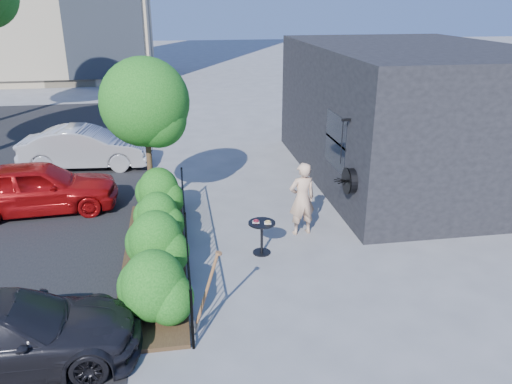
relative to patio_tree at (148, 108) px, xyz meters
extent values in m
plane|color=gray|center=(2.24, -2.76, -2.76)|extent=(120.00, 120.00, 0.00)
cube|color=black|center=(7.74, 1.74, -0.76)|extent=(6.00, 9.00, 4.00)
cube|color=black|center=(4.75, -0.36, -0.96)|extent=(0.04, 1.60, 1.40)
cube|color=black|center=(4.75, -0.36, -0.96)|extent=(0.05, 1.70, 0.06)
cylinder|color=black|center=(4.66, -1.86, -1.51)|extent=(0.18, 0.60, 0.60)
cylinder|color=black|center=(4.56, -1.86, -1.51)|extent=(0.03, 0.64, 0.64)
cube|color=black|center=(4.64, -1.36, -0.16)|extent=(0.25, 0.06, 0.06)
cylinder|color=black|center=(4.56, -1.36, -0.71)|extent=(0.02, 0.02, 1.05)
cylinder|color=black|center=(0.74, -5.76, -2.21)|extent=(0.05, 0.05, 1.10)
cylinder|color=black|center=(0.74, -2.76, -2.21)|extent=(0.05, 0.05, 1.10)
cylinder|color=black|center=(0.74, 0.24, -2.21)|extent=(0.05, 0.05, 1.10)
cube|color=black|center=(0.74, -2.76, -1.70)|extent=(0.03, 6.00, 0.03)
cube|color=black|center=(0.74, -2.76, -2.66)|extent=(0.03, 6.00, 0.03)
cylinder|color=black|center=(0.74, -5.66, -2.21)|extent=(0.02, 0.02, 1.04)
cylinder|color=black|center=(0.74, -5.46, -2.21)|extent=(0.02, 0.02, 1.04)
cylinder|color=black|center=(0.74, -5.26, -2.21)|extent=(0.02, 0.02, 1.04)
cylinder|color=black|center=(0.74, -5.06, -2.21)|extent=(0.02, 0.02, 1.04)
cylinder|color=black|center=(0.74, -4.86, -2.21)|extent=(0.02, 0.02, 1.04)
cylinder|color=black|center=(0.74, -4.66, -2.21)|extent=(0.02, 0.02, 1.04)
cylinder|color=black|center=(0.74, -4.46, -2.21)|extent=(0.02, 0.02, 1.04)
cylinder|color=black|center=(0.74, -4.26, -2.21)|extent=(0.02, 0.02, 1.04)
cylinder|color=black|center=(0.74, -4.06, -2.21)|extent=(0.02, 0.02, 1.04)
cylinder|color=black|center=(0.74, -3.86, -2.21)|extent=(0.02, 0.02, 1.04)
cylinder|color=black|center=(0.74, -3.66, -2.21)|extent=(0.02, 0.02, 1.04)
cylinder|color=black|center=(0.74, -3.46, -2.21)|extent=(0.02, 0.02, 1.04)
cylinder|color=black|center=(0.74, -3.26, -2.21)|extent=(0.02, 0.02, 1.04)
cylinder|color=black|center=(0.74, -3.06, -2.21)|extent=(0.02, 0.02, 1.04)
cylinder|color=black|center=(0.74, -2.86, -2.21)|extent=(0.02, 0.02, 1.04)
cylinder|color=black|center=(0.74, -2.66, -2.21)|extent=(0.02, 0.02, 1.04)
cylinder|color=black|center=(0.74, -2.46, -2.21)|extent=(0.02, 0.02, 1.04)
cylinder|color=black|center=(0.74, -2.26, -2.21)|extent=(0.02, 0.02, 1.04)
cylinder|color=black|center=(0.74, -2.06, -2.21)|extent=(0.02, 0.02, 1.04)
cylinder|color=black|center=(0.74, -1.86, -2.21)|extent=(0.02, 0.02, 1.04)
cylinder|color=black|center=(0.74, -1.66, -2.21)|extent=(0.02, 0.02, 1.04)
cylinder|color=black|center=(0.74, -1.46, -2.21)|extent=(0.02, 0.02, 1.04)
cylinder|color=black|center=(0.74, -1.26, -2.21)|extent=(0.02, 0.02, 1.04)
cylinder|color=black|center=(0.74, -1.06, -2.21)|extent=(0.02, 0.02, 1.04)
cylinder|color=black|center=(0.74, -0.86, -2.21)|extent=(0.02, 0.02, 1.04)
cylinder|color=black|center=(0.74, -0.66, -2.21)|extent=(0.02, 0.02, 1.04)
cylinder|color=black|center=(0.74, -0.46, -2.21)|extent=(0.02, 0.02, 1.04)
cylinder|color=black|center=(0.74, -0.26, -2.21)|extent=(0.02, 0.02, 1.04)
cylinder|color=black|center=(0.74, -0.06, -2.21)|extent=(0.02, 0.02, 1.04)
cylinder|color=black|center=(0.74, 0.14, -2.21)|extent=(0.02, 0.02, 1.04)
cube|color=#382616|center=(0.04, -2.76, -2.72)|extent=(1.30, 6.00, 0.08)
ellipsoid|color=#135212|center=(0.14, -4.96, -2.06)|extent=(1.10, 1.10, 1.24)
ellipsoid|color=#135212|center=(0.14, -3.36, -2.06)|extent=(1.10, 1.10, 1.24)
ellipsoid|color=#135212|center=(0.14, -1.86, -2.06)|extent=(1.10, 1.10, 1.24)
ellipsoid|color=#135212|center=(0.14, -0.46, -2.06)|extent=(1.10, 1.10, 1.24)
cylinder|color=#3F2B19|center=(-0.06, 0.04, -1.56)|extent=(0.14, 0.14, 2.40)
sphere|color=#135212|center=(-0.06, 0.04, 0.08)|extent=(2.20, 2.20, 2.20)
sphere|color=#135212|center=(0.24, -0.16, -0.25)|extent=(1.43, 1.43, 1.43)
cylinder|color=black|center=(2.37, -2.75, -2.03)|extent=(0.59, 0.59, 0.03)
cylinder|color=black|center=(2.37, -2.75, -2.40)|extent=(0.06, 0.06, 0.71)
cylinder|color=black|center=(2.37, -2.75, -2.75)|extent=(0.39, 0.39, 0.03)
cube|color=white|center=(2.25, -2.71, -2.02)|extent=(0.17, 0.17, 0.01)
cube|color=white|center=(2.50, -2.80, -2.02)|extent=(0.17, 0.17, 0.01)
torus|color=#490C11|center=(2.25, -2.71, -1.99)|extent=(0.13, 0.13, 0.04)
torus|color=tan|center=(2.50, -2.80, -1.99)|extent=(0.13, 0.13, 0.04)
imported|color=#D6AB8A|center=(3.48, -1.91, -1.88)|extent=(0.71, 0.52, 1.77)
cylinder|color=brown|center=(1.02, -5.29, -1.96)|extent=(0.44, 0.05, 1.32)
cube|color=gray|center=(0.82, -5.29, -2.65)|extent=(0.11, 0.20, 0.28)
cylinder|color=brown|center=(1.22, -5.29, -1.32)|extent=(0.11, 0.11, 0.06)
imported|color=#AA0E10|center=(-2.99, 0.48, -2.08)|extent=(4.12, 1.88, 1.37)
imported|color=#B1B1B6|center=(-2.32, 4.12, -2.08)|extent=(4.23, 1.79, 1.36)
imported|color=black|center=(-2.05, -5.69, -2.19)|extent=(4.03, 1.75, 1.15)
camera|label=1|loc=(0.67, -12.41, 2.52)|focal=35.00mm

